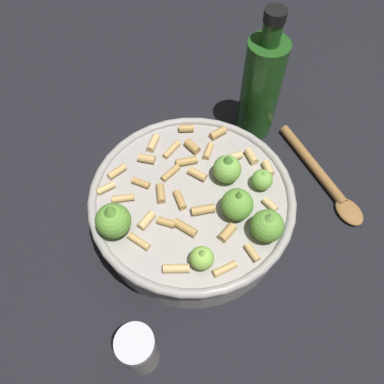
{
  "coord_description": "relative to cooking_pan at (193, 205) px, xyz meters",
  "views": [
    {
      "loc": [
        -0.25,
        -0.13,
        0.53
      ],
      "look_at": [
        0.0,
        0.0,
        0.08
      ],
      "focal_mm": 35.84,
      "sensor_mm": 36.0,
      "label": 1
    }
  ],
  "objects": [
    {
      "name": "ground_plane",
      "position": [
        0.0,
        0.0,
        -0.04
      ],
      "size": [
        2.4,
        2.4,
        0.0
      ],
      "primitive_type": "plane",
      "color": "black"
    },
    {
      "name": "cooking_pan",
      "position": [
        0.0,
        0.0,
        0.0
      ],
      "size": [
        0.29,
        0.29,
        0.13
      ],
      "color": "#9E9993",
      "rests_on": "ground"
    },
    {
      "name": "pepper_shaker",
      "position": [
        -0.21,
        -0.04,
        0.0
      ],
      "size": [
        0.04,
        0.04,
        0.09
      ],
      "color": "gray",
      "rests_on": "ground"
    },
    {
      "name": "olive_oil_bottle",
      "position": [
        0.22,
        -0.01,
        0.05
      ],
      "size": [
        0.06,
        0.06,
        0.23
      ],
      "color": "#1E4C19",
      "rests_on": "ground"
    },
    {
      "name": "wooden_spoon",
      "position": [
        0.16,
        -0.16,
        -0.04
      ],
      "size": [
        0.15,
        0.19,
        0.02
      ],
      "color": "olive",
      "rests_on": "ground"
    }
  ]
}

